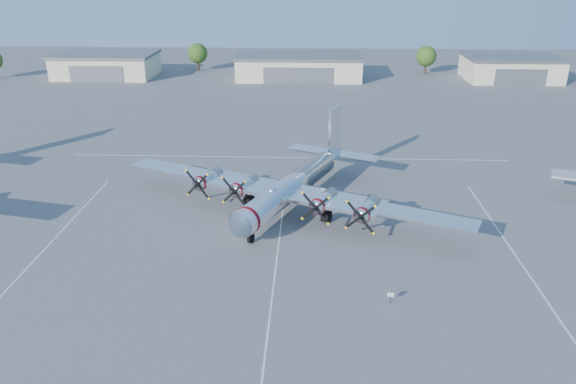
{
  "coord_description": "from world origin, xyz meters",
  "views": [
    {
      "loc": [
        2.9,
        -48.33,
        25.19
      ],
      "look_at": [
        0.67,
        4.81,
        3.2
      ],
      "focal_mm": 35.0,
      "sensor_mm": 36.0,
      "label": 1
    }
  ],
  "objects_px": {
    "hangar_center": "(299,66)",
    "hangar_east": "(511,68)",
    "hangar_west": "(106,65)",
    "main_bomber_b29": "(293,207)",
    "tree_east": "(426,56)",
    "info_placard": "(390,296)",
    "tree_west": "(198,53)"
  },
  "relations": [
    {
      "from": "hangar_west",
      "to": "hangar_east",
      "type": "bearing_deg",
      "value": 0.0
    },
    {
      "from": "tree_east",
      "to": "hangar_west",
      "type": "bearing_deg",
      "value": -175.4
    },
    {
      "from": "hangar_center",
      "to": "hangar_east",
      "type": "distance_m",
      "value": 48.0
    },
    {
      "from": "tree_west",
      "to": "tree_east",
      "type": "height_order",
      "value": "same"
    },
    {
      "from": "hangar_east",
      "to": "main_bomber_b29",
      "type": "relative_size",
      "value": 0.52
    },
    {
      "from": "info_placard",
      "to": "hangar_west",
      "type": "bearing_deg",
      "value": 124.15
    },
    {
      "from": "hangar_west",
      "to": "main_bomber_b29",
      "type": "relative_size",
      "value": 0.57
    },
    {
      "from": "hangar_west",
      "to": "main_bomber_b29",
      "type": "bearing_deg",
      "value": -58.01
    },
    {
      "from": "hangar_east",
      "to": "main_bomber_b29",
      "type": "height_order",
      "value": "hangar_east"
    },
    {
      "from": "hangar_center",
      "to": "main_bomber_b29",
      "type": "bearing_deg",
      "value": -89.13
    },
    {
      "from": "hangar_east",
      "to": "info_placard",
      "type": "distance_m",
      "value": 99.99
    },
    {
      "from": "hangar_center",
      "to": "tree_west",
      "type": "height_order",
      "value": "tree_west"
    },
    {
      "from": "tree_east",
      "to": "main_bomber_b29",
      "type": "relative_size",
      "value": 0.17
    },
    {
      "from": "hangar_center",
      "to": "info_placard",
      "type": "distance_m",
      "value": 92.72
    },
    {
      "from": "tree_west",
      "to": "main_bomber_b29",
      "type": "relative_size",
      "value": 0.17
    },
    {
      "from": "hangar_center",
      "to": "info_placard",
      "type": "height_order",
      "value": "hangar_center"
    },
    {
      "from": "hangar_east",
      "to": "tree_west",
      "type": "bearing_deg",
      "value": 173.72
    },
    {
      "from": "hangar_west",
      "to": "main_bomber_b29",
      "type": "height_order",
      "value": "hangar_west"
    },
    {
      "from": "hangar_west",
      "to": "main_bomber_b29",
      "type": "distance_m",
      "value": 87.12
    },
    {
      "from": "hangar_west",
      "to": "main_bomber_b29",
      "type": "xyz_separation_m",
      "value": [
        46.12,
        -73.85,
        -2.71
      ]
    },
    {
      "from": "hangar_center",
      "to": "tree_west",
      "type": "relative_size",
      "value": 4.31
    },
    {
      "from": "hangar_center",
      "to": "tree_east",
      "type": "xyz_separation_m",
      "value": [
        30.0,
        6.04,
        1.51
      ]
    },
    {
      "from": "hangar_west",
      "to": "info_placard",
      "type": "bearing_deg",
      "value": -59.46
    },
    {
      "from": "main_bomber_b29",
      "to": "info_placard",
      "type": "relative_size",
      "value": 41.15
    },
    {
      "from": "hangar_center",
      "to": "hangar_east",
      "type": "bearing_deg",
      "value": 0.0
    },
    {
      "from": "hangar_west",
      "to": "tree_east",
      "type": "distance_m",
      "value": 75.26
    },
    {
      "from": "tree_east",
      "to": "info_placard",
      "type": "xyz_separation_m",
      "value": [
        -20.59,
        -98.25,
        -3.54
      ]
    },
    {
      "from": "hangar_east",
      "to": "main_bomber_b29",
      "type": "distance_m",
      "value": 87.52
    },
    {
      "from": "hangar_west",
      "to": "hangar_east",
      "type": "xyz_separation_m",
      "value": [
        93.0,
        0.0,
        0.0
      ]
    },
    {
      "from": "hangar_west",
      "to": "hangar_center",
      "type": "height_order",
      "value": "same"
    },
    {
      "from": "tree_east",
      "to": "main_bomber_b29",
      "type": "bearing_deg",
      "value": -109.87
    },
    {
      "from": "tree_west",
      "to": "hangar_center",
      "type": "bearing_deg",
      "value": -17.82
    }
  ]
}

